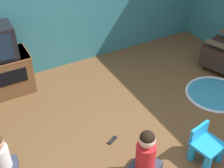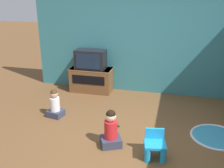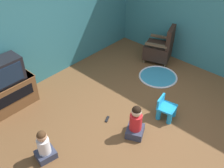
% 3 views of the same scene
% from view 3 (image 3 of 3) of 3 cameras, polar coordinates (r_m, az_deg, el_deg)
% --- Properties ---
extents(ground_plane, '(30.00, 30.00, 0.00)m').
position_cam_3_polar(ground_plane, '(4.95, 8.03, -7.72)').
color(ground_plane, brown).
extents(wall_back, '(5.37, 0.12, 2.77)m').
position_cam_3_polar(wall_back, '(5.56, -15.11, 13.84)').
color(wall_back, teal).
rests_on(wall_back, ground_plane).
extents(tv_cabinet, '(1.03, 0.49, 0.59)m').
position_cam_3_polar(tv_cabinet, '(5.36, -21.75, -2.08)').
color(tv_cabinet, brown).
rests_on(tv_cabinet, ground_plane).
extents(television, '(0.73, 0.39, 0.46)m').
position_cam_3_polar(television, '(5.05, -22.90, 2.35)').
color(television, black).
rests_on(television, tv_cabinet).
extents(black_armchair, '(0.70, 0.76, 0.92)m').
position_cam_3_polar(black_armchair, '(6.47, 10.36, 7.61)').
color(black_armchair, brown).
rests_on(black_armchair, ground_plane).
extents(yellow_kid_chair, '(0.37, 0.36, 0.43)m').
position_cam_3_polar(yellow_kid_chair, '(4.94, 11.65, -5.41)').
color(yellow_kid_chair, '#1E99DB').
rests_on(yellow_kid_chair, ground_plane).
extents(play_mat, '(0.88, 0.88, 0.04)m').
position_cam_3_polar(play_mat, '(6.05, 9.99, 1.62)').
color(play_mat, teal).
rests_on(play_mat, ground_plane).
extents(child_watching_left, '(0.42, 0.40, 0.64)m').
position_cam_3_polar(child_watching_left, '(4.48, 5.17, -8.41)').
color(child_watching_left, '#33384C').
rests_on(child_watching_left, ground_plane).
extents(child_watching_center, '(0.34, 0.31, 0.58)m').
position_cam_3_polar(child_watching_center, '(4.28, -14.58, -13.08)').
color(child_watching_center, '#33384C').
rests_on(child_watching_center, ground_plane).
extents(remote_control, '(0.15, 0.10, 0.02)m').
position_cam_3_polar(remote_control, '(4.91, -1.06, -7.65)').
color(remote_control, black).
rests_on(remote_control, ground_plane).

